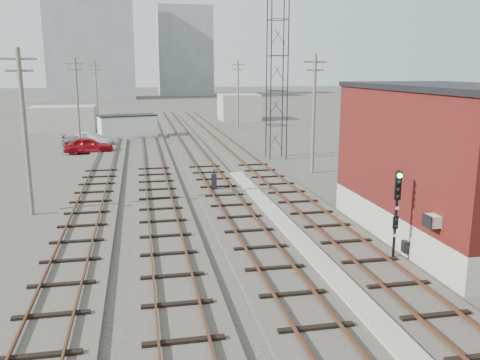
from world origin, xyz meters
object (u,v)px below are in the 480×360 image
object	(u,v)px
switch_stand	(214,182)
car_silver	(91,139)
car_red	(88,145)
car_grey	(83,140)
site_trailer	(128,127)
signal_mast	(397,209)

from	to	relation	value
switch_stand	car_silver	world-z (taller)	switch_stand
car_red	car_grey	size ratio (longest dim) A/B	1.07
car_grey	site_trailer	bearing A→B (deg)	-38.97
signal_mast	car_grey	size ratio (longest dim) A/B	0.91
switch_stand	car_red	xyz separation A→B (m)	(-9.47, 17.73, 0.10)
car_silver	car_grey	distance (m)	0.86
car_silver	car_red	bearing A→B (deg)	-160.70
car_red	car_grey	distance (m)	4.89
switch_stand	car_red	distance (m)	20.10
car_red	switch_stand	bearing A→B (deg)	-154.19
site_trailer	car_silver	bearing A→B (deg)	-138.54
signal_mast	car_red	xyz separation A→B (m)	(-15.03, 31.38, -1.49)
car_grey	switch_stand	bearing A→B (deg)	-152.43
switch_stand	car_grey	size ratio (longest dim) A/B	0.33
site_trailer	switch_stand	bearing A→B (deg)	-91.11
car_red	car_silver	world-z (taller)	car_red
signal_mast	car_silver	xyz separation A→B (m)	(-15.19, 36.05, -1.55)
signal_mast	car_red	size ratio (longest dim) A/B	0.85
switch_stand	car_silver	xyz separation A→B (m)	(-9.63, 22.41, 0.05)
site_trailer	car_grey	size ratio (longest dim) A/B	1.64
site_trailer	car_grey	xyz separation A→B (m)	(-4.50, -5.08, -0.76)
site_trailer	car_grey	world-z (taller)	site_trailer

